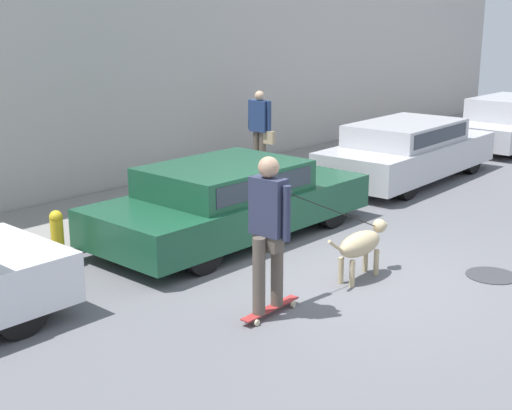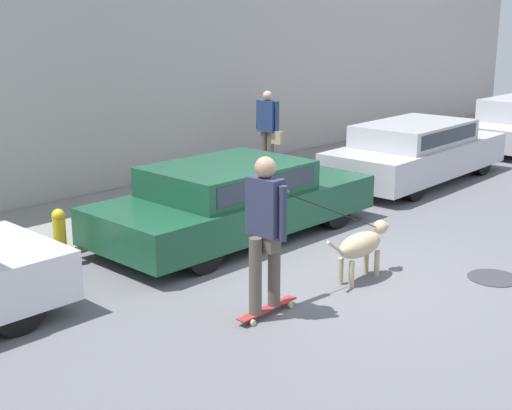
{
  "view_description": "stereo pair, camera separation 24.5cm",
  "coord_description": "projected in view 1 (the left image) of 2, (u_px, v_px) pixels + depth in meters",
  "views": [
    {
      "loc": [
        -7.09,
        -4.89,
        3.27
      ],
      "look_at": [
        -0.68,
        0.89,
        0.95
      ],
      "focal_mm": 50.0,
      "sensor_mm": 36.0,
      "label": 1
    },
    {
      "loc": [
        -6.92,
        -5.07,
        3.27
      ],
      "look_at": [
        -0.68,
        0.89,
        0.95
      ],
      "focal_mm": 50.0,
      "sensor_mm": 36.0,
      "label": 2
    }
  ],
  "objects": [
    {
      "name": "ground_plane",
      "position": [
        343.0,
        279.0,
        9.1
      ],
      "size": [
        36.0,
        36.0,
        0.0
      ],
      "primitive_type": "plane",
      "color": "slate"
    },
    {
      "name": "back_wall",
      "position": [
        65.0,
        50.0,
        12.24
      ],
      "size": [
        32.0,
        0.3,
        5.33
      ],
      "color": "#B2ADA8",
      "rests_on": "ground_plane"
    },
    {
      "name": "sidewalk_curb",
      "position": [
        122.0,
        211.0,
        12.02
      ],
      "size": [
        30.0,
        2.43,
        0.11
      ],
      "color": "gray",
      "rests_on": "ground_plane"
    },
    {
      "name": "parked_car_1",
      "position": [
        231.0,
        201.0,
        10.64
      ],
      "size": [
        4.54,
        1.84,
        1.15
      ],
      "rotation": [
        0.0,
        0.0,
        -0.0
      ],
      "color": "black",
      "rests_on": "ground_plane"
    },
    {
      "name": "parked_car_2",
      "position": [
        408.0,
        151.0,
        14.31
      ],
      "size": [
        4.65,
        1.85,
        1.21
      ],
      "rotation": [
        0.0,
        0.0,
        0.04
      ],
      "color": "black",
      "rests_on": "ground_plane"
    },
    {
      "name": "dog",
      "position": [
        361.0,
        244.0,
        8.99
      ],
      "size": [
        1.25,
        0.31,
        0.7
      ],
      "rotation": [
        0.0,
        0.0,
        0.0
      ],
      "color": "tan",
      "rests_on": "ground_plane"
    },
    {
      "name": "skateboarder",
      "position": [
        269.0,
        226.0,
        7.71
      ],
      "size": [
        2.5,
        0.58,
        1.82
      ],
      "rotation": [
        0.0,
        0.0,
        0.04
      ],
      "color": "beige",
      "rests_on": "ground_plane"
    },
    {
      "name": "pedestrian_with_bag",
      "position": [
        260.0,
        128.0,
        14.4
      ],
      "size": [
        0.23,
        0.64,
        1.68
      ],
      "rotation": [
        0.0,
        0.0,
        3.24
      ],
      "color": "brown",
      "rests_on": "sidewalk_curb"
    },
    {
      "name": "manhole_cover",
      "position": [
        492.0,
        276.0,
        9.19
      ],
      "size": [
        0.65,
        0.65,
        0.01
      ],
      "color": "#38383D",
      "rests_on": "ground_plane"
    },
    {
      "name": "fire_hydrant",
      "position": [
        57.0,
        238.0,
        9.42
      ],
      "size": [
        0.18,
        0.18,
        0.78
      ],
      "color": "gold",
      "rests_on": "ground_plane"
    }
  ]
}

